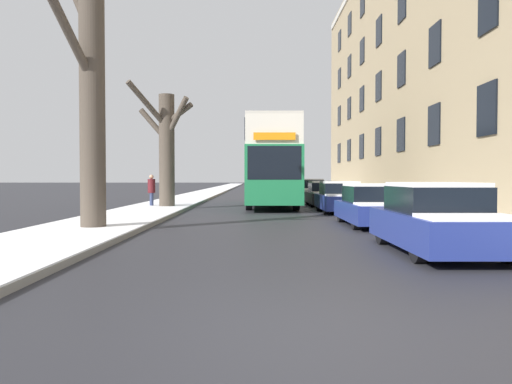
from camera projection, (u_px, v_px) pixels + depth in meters
ground_plane at (334, 332)px, 4.92m from camera, size 320.00×320.00×0.00m
sidewalk_left at (215, 190)px, 57.89m from camera, size 3.12×130.00×0.16m
sidewalk_right at (310, 190)px, 57.89m from camera, size 3.12×130.00×0.16m
terrace_facade_right at (466, 55)px, 29.39m from camera, size 9.10×45.71×17.57m
bare_tree_left_0 at (91, 88)px, 13.89m from camera, size 3.28×2.58×8.58m
bare_tree_left_1 at (166, 146)px, 24.23m from camera, size 3.03×2.08×6.02m
double_decker_bus at (270, 160)px, 26.88m from camera, size 2.59×11.30×4.41m
parked_car_0 at (437, 220)px, 10.21m from camera, size 1.82×4.25×1.43m
parked_car_1 at (372, 206)px, 15.94m from camera, size 1.77×4.20×1.34m
parked_car_2 at (339, 198)px, 22.09m from camera, size 1.77×4.15×1.38m
parked_car_3 at (324, 194)px, 27.17m from camera, size 1.76×4.10×1.36m
parked_car_4 at (311, 191)px, 33.45m from camera, size 1.69×4.33×1.46m
pedestrian_left_sidewalk at (151, 190)px, 24.74m from camera, size 0.37×0.37×1.69m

